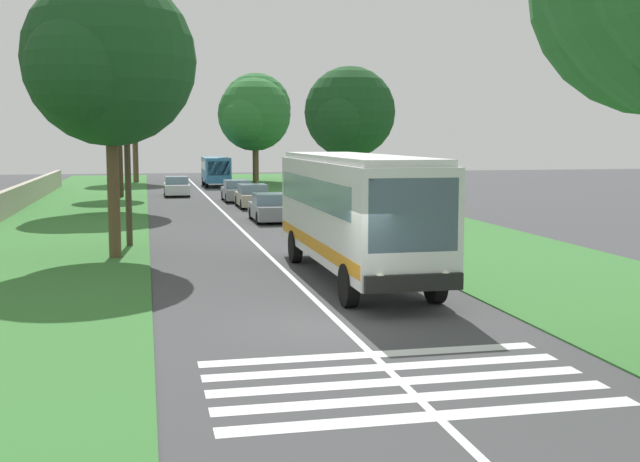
% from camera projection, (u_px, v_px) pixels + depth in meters
% --- Properties ---
extents(ground, '(160.00, 160.00, 0.00)m').
position_uv_depth(ground, '(339.00, 323.00, 18.48)').
color(ground, '#424244').
extents(grass_verge_left, '(120.00, 8.00, 0.04)m').
position_uv_depth(grass_verge_left, '(45.00, 247.00, 31.32)').
color(grass_verge_left, '#387533').
rests_on(grass_verge_left, ground).
extents(grass_verge_right, '(120.00, 8.00, 0.04)m').
position_uv_depth(grass_verge_right, '(442.00, 236.00, 34.77)').
color(grass_verge_right, '#387533').
rests_on(grass_verge_right, ground).
extents(centre_line, '(110.00, 0.16, 0.01)m').
position_uv_depth(centre_line, '(254.00, 241.00, 33.04)').
color(centre_line, silver).
rests_on(centre_line, ground).
extents(coach_bus, '(11.16, 2.62, 3.73)m').
position_uv_depth(coach_bus, '(354.00, 208.00, 24.09)').
color(coach_bus, white).
rests_on(coach_bus, ground).
extents(zebra_crossing, '(4.05, 6.80, 0.01)m').
position_uv_depth(zebra_crossing, '(400.00, 381.00, 14.08)').
color(zebra_crossing, silver).
rests_on(zebra_crossing, ground).
extents(trailing_car_0, '(4.30, 1.78, 1.43)m').
position_uv_depth(trailing_car_0, '(270.00, 208.00, 40.87)').
color(trailing_car_0, gray).
rests_on(trailing_car_0, ground).
extents(trailing_car_1, '(4.30, 1.78, 1.43)m').
position_uv_depth(trailing_car_1, '(253.00, 197.00, 48.87)').
color(trailing_car_1, '#B7A893').
rests_on(trailing_car_1, ground).
extents(trailing_car_2, '(4.30, 1.78, 1.43)m').
position_uv_depth(trailing_car_2, '(237.00, 191.00, 53.72)').
color(trailing_car_2, gray).
rests_on(trailing_car_2, ground).
extents(trailing_car_3, '(4.30, 1.78, 1.43)m').
position_uv_depth(trailing_car_3, '(177.00, 187.00, 58.65)').
color(trailing_car_3, silver).
rests_on(trailing_car_3, ground).
extents(trailing_minibus_0, '(6.00, 2.14, 2.53)m').
position_uv_depth(trailing_minibus_0, '(216.00, 169.00, 69.56)').
color(trailing_minibus_0, teal).
rests_on(trailing_minibus_0, ground).
extents(roadside_tree_left_0, '(8.75, 7.32, 10.89)m').
position_uv_depth(roadside_tree_left_0, '(108.00, 87.00, 45.73)').
color(roadside_tree_left_0, '#4C3826').
rests_on(roadside_tree_left_0, grass_verge_left).
extents(roadside_tree_left_1, '(8.43, 6.82, 11.56)m').
position_uv_depth(roadside_tree_left_1, '(131.00, 97.00, 75.08)').
color(roadside_tree_left_1, brown).
rests_on(roadside_tree_left_1, grass_verge_left).
extents(roadside_tree_left_2, '(7.20, 5.94, 9.84)m').
position_uv_depth(roadside_tree_left_2, '(106.00, 65.00, 27.82)').
color(roadside_tree_left_2, brown).
rests_on(roadside_tree_left_2, grass_verge_left).
extents(roadside_tree_left_3, '(5.11, 4.52, 8.79)m').
position_uv_depth(roadside_tree_left_3, '(116.00, 106.00, 56.44)').
color(roadside_tree_left_3, '#3D2D1E').
rests_on(roadside_tree_left_3, grass_verge_left).
extents(roadside_tree_right_0, '(5.46, 4.70, 7.86)m').
position_uv_depth(roadside_tree_right_0, '(348.00, 115.00, 41.66)').
color(roadside_tree_right_0, brown).
rests_on(roadside_tree_right_0, grass_verge_right).
extents(roadside_tree_right_1, '(7.35, 6.41, 9.42)m').
position_uv_depth(roadside_tree_right_1, '(252.00, 116.00, 70.52)').
color(roadside_tree_right_1, brown).
rests_on(roadside_tree_right_1, grass_verge_right).
extents(roadside_tree_right_3, '(8.00, 6.77, 10.43)m').
position_uv_depth(roadside_tree_right_3, '(254.00, 110.00, 78.29)').
color(roadside_tree_right_3, brown).
rests_on(roadside_tree_right_3, grass_verge_right).
extents(utility_pole, '(0.24, 1.40, 8.24)m').
position_uv_depth(utility_pole, '(127.00, 136.00, 30.97)').
color(utility_pole, '#473828').
rests_on(utility_pole, grass_verge_left).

